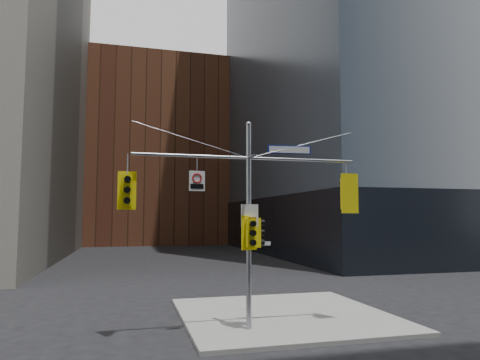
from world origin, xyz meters
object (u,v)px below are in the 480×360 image
traffic_light_west_arm (127,190)px  regulatory_sign_arm (197,180)px  traffic_light_pole_side (258,233)px  traffic_light_east_arm (347,194)px  signal_assembly (249,203)px  street_sign_blade (289,150)px  traffic_light_pole_front (251,233)px

traffic_light_west_arm → regulatory_sign_arm: 2.31m
traffic_light_pole_side → traffic_light_east_arm: bearing=-89.9°
traffic_light_east_arm → regulatory_sign_arm: bearing=-3.5°
signal_assembly → traffic_light_east_arm: signal_assembly is taller
street_sign_blade → regulatory_sign_arm: 3.55m
traffic_light_west_arm → traffic_light_pole_side: traffic_light_west_arm is taller
traffic_light_west_arm → street_sign_blade: street_sign_blade is taller
traffic_light_pole_side → traffic_light_pole_front: 0.42m
traffic_light_west_arm → traffic_light_pole_side: 4.64m
traffic_light_west_arm → regulatory_sign_arm: bearing=-3.0°
traffic_light_west_arm → street_sign_blade: size_ratio=0.80×
traffic_light_pole_front → regulatory_sign_arm: bearing=165.6°
traffic_light_east_arm → traffic_light_pole_side: 3.73m
traffic_light_west_arm → traffic_light_pole_front: 4.34m
traffic_light_west_arm → traffic_light_pole_side: (4.42, -0.01, -1.40)m
street_sign_blade → traffic_light_west_arm: bearing=-174.8°
signal_assembly → street_sign_blade: size_ratio=5.05×
street_sign_blade → traffic_light_pole_front: bearing=-164.7°
traffic_light_west_arm → regulatory_sign_arm: size_ratio=1.84×
traffic_light_pole_side → traffic_light_pole_front: traffic_light_pole_front is taller
traffic_light_west_arm → traffic_light_pole_front: size_ratio=1.07×
signal_assembly → traffic_light_west_arm: 4.12m
traffic_light_pole_side → regulatory_sign_arm: regulatory_sign_arm is taller
traffic_light_east_arm → traffic_light_pole_side: (-3.45, 0.01, -1.40)m
signal_assembly → traffic_light_east_arm: 3.80m
regulatory_sign_arm → signal_assembly: bearing=-6.5°
signal_assembly → traffic_light_east_arm: bearing=0.0°
traffic_light_pole_front → traffic_light_pole_side: bearing=33.6°
traffic_light_west_arm → traffic_light_east_arm: size_ratio=0.87×
traffic_light_pole_front → regulatory_sign_arm: size_ratio=1.72×
traffic_light_east_arm → street_sign_blade: bearing=-3.8°
traffic_light_east_arm → regulatory_sign_arm: 5.61m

